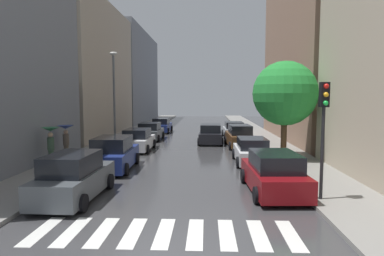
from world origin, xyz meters
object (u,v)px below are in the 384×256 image
parked_car_left_third (138,140)px  parked_car_left_second (113,154)px  parked_car_right_nearest (274,174)px  parked_car_left_fourth (150,132)px  parked_car_right_third (240,137)px  pedestrian_foreground (66,135)px  street_tree_right (285,94)px  parked_car_left_fifth (162,126)px  pedestrian_by_kerb (51,139)px  traffic_light_right_corner (324,114)px  lamp_post_left (114,93)px  parked_car_right_second (252,151)px  parked_car_right_fourth (234,130)px  parked_car_left_nearest (74,178)px  car_midroad (211,134)px

parked_car_left_third → parked_car_left_second: bearing=-179.7°
parked_car_left_third → parked_car_right_nearest: size_ratio=0.92×
parked_car_left_fourth → parked_car_right_third: bearing=-116.0°
pedestrian_foreground → street_tree_right: street_tree_right is taller
parked_car_left_fifth → pedestrian_foreground: (-3.59, -16.74, 0.85)m
parked_car_left_fourth → parked_car_right_nearest: size_ratio=0.88×
parked_car_left_fourth → pedestrian_by_kerb: (-3.35, -12.38, 0.89)m
traffic_light_right_corner → parked_car_left_second: bearing=150.0°
parked_car_left_second → parked_car_right_nearest: bearing=-119.0°
lamp_post_left → parked_car_right_nearest: bearing=-48.6°
traffic_light_right_corner → parked_car_right_third: bearing=96.9°
parked_car_left_fifth → pedestrian_foreground: size_ratio=2.06×
parked_car_right_second → pedestrian_by_kerb: pedestrian_by_kerb is taller
parked_car_right_second → traffic_light_right_corner: size_ratio=0.98×
parked_car_right_second → traffic_light_right_corner: traffic_light_right_corner is taller
parked_car_right_fourth → pedestrian_by_kerb: size_ratio=1.99×
parked_car_left_nearest → parked_car_left_third: bearing=1.1°
parked_car_left_second → parked_car_right_fourth: (7.63, 14.53, -0.11)m
parked_car_left_nearest → pedestrian_by_kerb: 6.40m
parked_car_right_fourth → lamp_post_left: (-9.38, -7.80, 3.46)m
parked_car_left_third → lamp_post_left: size_ratio=0.62×
lamp_post_left → pedestrian_foreground: bearing=-111.6°
parked_car_left_second → parked_car_right_nearest: (7.76, -4.05, -0.04)m
parked_car_right_second → traffic_light_right_corner: bearing=-168.2°
parked_car_left_fifth → car_midroad: size_ratio=0.94×
car_midroad → traffic_light_right_corner: (3.89, -15.86, 2.52)m
parked_car_left_nearest → parked_car_left_fourth: (-0.06, 17.74, -0.09)m
parked_car_left_nearest → pedestrian_by_kerb: pedestrian_by_kerb is taller
parked_car_left_fourth → parked_car_left_fifth: parked_car_left_fourth is taller
parked_car_left_fourth → parked_car_left_fifth: 6.53m
parked_car_right_nearest → pedestrian_foreground: pedestrian_foreground is taller
parked_car_right_fourth → parked_car_left_third: bearing=135.6°
street_tree_right → parked_car_right_second: bearing=-150.5°
parked_car_right_second → parked_car_right_third: bearing=0.4°
street_tree_right → traffic_light_right_corner: size_ratio=1.38×
parked_car_right_fourth → lamp_post_left: lamp_post_left is taller
parked_car_left_third → parked_car_left_fourth: bearing=1.4°
parked_car_right_fourth → traffic_light_right_corner: 20.09m
parked_car_left_nearest → car_midroad: 16.71m
parked_car_left_second → pedestrian_foreground: bearing=56.2°
parked_car_left_third → traffic_light_right_corner: bearing=-141.5°
street_tree_right → traffic_light_right_corner: 8.58m
parked_car_right_nearest → lamp_post_left: (-9.51, 10.78, 3.40)m
parked_car_right_third → lamp_post_left: size_ratio=0.69×
parked_car_left_third → parked_car_right_third: bearing=-74.7°
parked_car_left_fifth → lamp_post_left: bearing=173.2°
pedestrian_foreground → parked_car_left_third: bearing=166.8°
traffic_light_right_corner → lamp_post_left: 16.35m
street_tree_right → pedestrian_by_kerb: bearing=-166.8°
parked_car_left_second → parked_car_right_nearest: parked_car_left_second is taller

